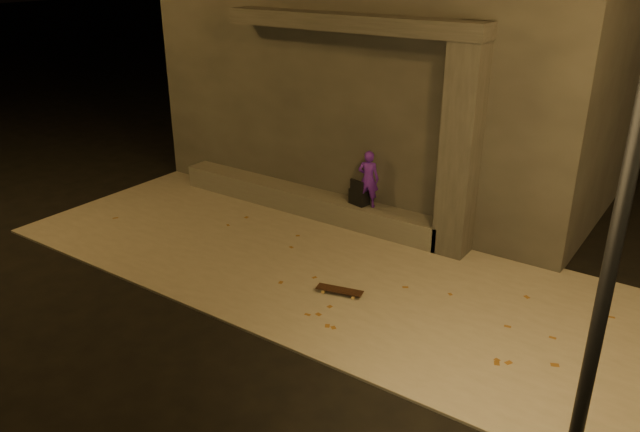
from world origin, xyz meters
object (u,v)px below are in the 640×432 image
Objects in this scene: skateboard at (339,290)px; backpack at (359,195)px; column at (461,153)px; skateboarder at (368,179)px.

backpack is at bearing 101.43° from skateboard.
backpack reaches higher than skateboard.
skateboarder is (-1.74, 0.00, -0.81)m from column.
skateboard is (0.94, -2.39, -0.92)m from skateboarder.
skateboarder is 0.41m from backpack.
skateboarder is at bearing 97.71° from skateboard.
skateboarder is 2.72m from skateboard.
skateboarder is at bearing 180.00° from column.
column is 2.25m from backpack.
skateboard is (-0.80, -2.39, -1.73)m from column.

